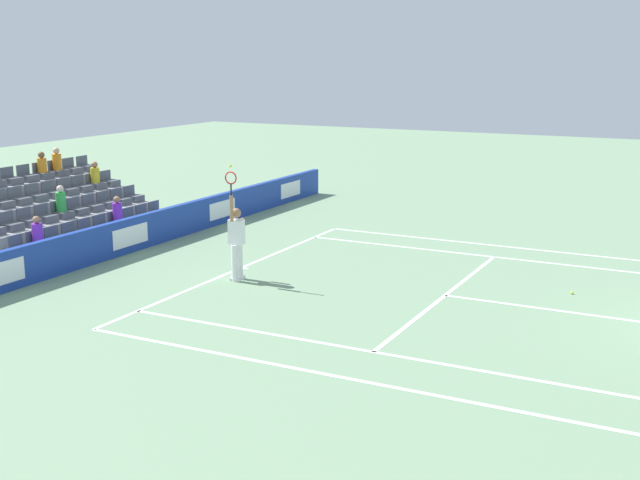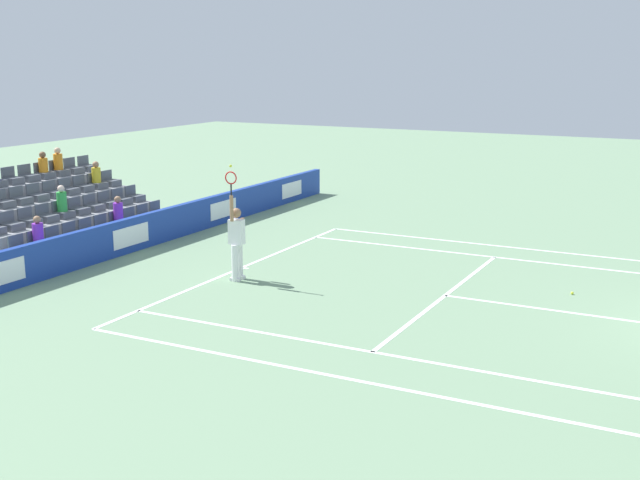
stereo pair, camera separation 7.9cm
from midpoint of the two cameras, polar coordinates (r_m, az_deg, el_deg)
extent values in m
cube|color=white|center=(21.26, -5.36, -1.92)|extent=(10.97, 0.10, 0.01)
cube|color=white|center=(18.97, 8.80, -3.83)|extent=(8.23, 0.10, 0.01)
cube|color=white|center=(18.27, 18.38, -4.99)|extent=(0.10, 6.40, 0.01)
cube|color=white|center=(15.15, 5.41, -8.02)|extent=(0.10, 11.89, 0.01)
cube|color=white|center=(22.67, 13.23, -1.29)|extent=(0.10, 11.89, 0.01)
cube|color=white|center=(13.97, 3.27, -9.81)|extent=(0.10, 11.89, 0.01)
cube|color=white|center=(23.97, 14.04, -0.58)|extent=(0.10, 11.89, 0.01)
cube|color=white|center=(21.21, -5.13, -1.96)|extent=(0.10, 0.20, 0.01)
cube|color=#193899|center=(23.32, -13.08, 0.31)|extent=(22.75, 0.20, 0.96)
cube|color=white|center=(30.63, -1.89, 3.53)|extent=(1.46, 0.01, 0.54)
cube|color=white|center=(26.80, -6.63, 2.14)|extent=(1.46, 0.01, 0.54)
cube|color=white|center=(23.25, -12.87, 0.28)|extent=(1.46, 0.01, 0.54)
cube|color=white|center=(20.09, -21.21, -2.20)|extent=(1.46, 0.01, 0.54)
cylinder|color=white|center=(20.14, -5.49, -1.45)|extent=(0.16, 0.16, 0.90)
cylinder|color=white|center=(19.93, -5.81, -1.60)|extent=(0.16, 0.16, 0.90)
cube|color=white|center=(20.24, -5.47, -2.57)|extent=(0.14, 0.27, 0.08)
cube|color=white|center=(20.04, -5.79, -2.74)|extent=(0.14, 0.27, 0.08)
cube|color=white|center=(19.86, -5.70, 0.57)|extent=(0.25, 0.38, 0.60)
sphere|color=#9E7251|center=(19.77, -5.73, 1.88)|extent=(0.24, 0.24, 0.24)
cylinder|color=#9E7251|center=(19.56, -6.04, 2.20)|extent=(0.09, 0.09, 0.62)
cylinder|color=#9E7251|center=(20.03, -5.28, 0.74)|extent=(0.09, 0.09, 0.56)
cylinder|color=black|center=(19.48, -6.07, 3.50)|extent=(0.04, 0.04, 0.28)
torus|color=red|center=(19.44, -6.09, 4.31)|extent=(0.06, 0.31, 0.31)
sphere|color=#D1E533|center=(19.40, -6.11, 5.13)|extent=(0.07, 0.07, 0.07)
cube|color=gray|center=(24.07, -15.00, -0.08)|extent=(6.20, 0.95, 0.42)
cube|color=#545960|center=(26.09, -10.95, 1.79)|extent=(0.48, 0.44, 0.20)
cube|color=#545960|center=(26.17, -11.32, 2.36)|extent=(0.48, 0.04, 0.30)
cube|color=#545960|center=(25.62, -11.80, 1.55)|extent=(0.48, 0.44, 0.20)
cube|color=#545960|center=(25.70, -12.17, 2.13)|extent=(0.48, 0.04, 0.30)
cube|color=#545960|center=(25.15, -12.69, 1.30)|extent=(0.48, 0.44, 0.20)
cube|color=#545960|center=(25.23, -13.06, 1.90)|extent=(0.48, 0.04, 0.30)
cube|color=#545960|center=(24.69, -13.60, 1.05)|extent=(0.48, 0.44, 0.20)
cube|color=#545960|center=(24.77, -13.99, 1.65)|extent=(0.48, 0.04, 0.30)
cube|color=#545960|center=(24.23, -14.56, 0.78)|extent=(0.48, 0.44, 0.20)
cube|color=#545960|center=(24.32, -14.94, 1.40)|extent=(0.48, 0.04, 0.30)
cube|color=#545960|center=(23.79, -15.55, 0.50)|extent=(0.48, 0.44, 0.20)
cube|color=#545960|center=(23.87, -15.93, 1.14)|extent=(0.48, 0.04, 0.30)
cube|color=#545960|center=(23.35, -16.57, 0.22)|extent=(0.48, 0.44, 0.20)
cube|color=#545960|center=(23.43, -16.96, 0.86)|extent=(0.48, 0.04, 0.30)
cube|color=#545960|center=(22.92, -17.64, -0.08)|extent=(0.48, 0.44, 0.20)
cube|color=#545960|center=(23.01, -18.03, 0.58)|extent=(0.48, 0.04, 0.30)
cube|color=#545960|center=(22.50, -18.74, -0.39)|extent=(0.48, 0.44, 0.20)
cube|color=#545960|center=(22.59, -19.14, 0.28)|extent=(0.48, 0.04, 0.30)
cube|color=#545960|center=(22.08, -19.89, -0.71)|extent=(0.48, 0.44, 0.20)
cube|color=#545960|center=(22.17, -20.29, -0.03)|extent=(0.48, 0.04, 0.30)
cube|color=gray|center=(24.67, -16.67, 0.62)|extent=(6.20, 0.95, 0.84)
cube|color=#545960|center=(26.61, -12.60, 2.84)|extent=(0.48, 0.44, 0.20)
cube|color=#545960|center=(26.70, -12.96, 3.40)|extent=(0.48, 0.04, 0.30)
cube|color=#545960|center=(26.14, -13.47, 2.63)|extent=(0.48, 0.44, 0.20)
cube|color=#545960|center=(26.23, -13.83, 3.19)|extent=(0.48, 0.04, 0.30)
cube|color=#545960|center=(25.69, -14.36, 2.40)|extent=(0.48, 0.44, 0.20)
cube|color=#545960|center=(25.78, -14.73, 2.98)|extent=(0.48, 0.04, 0.30)
cube|color=#545960|center=(25.23, -15.29, 2.17)|extent=(0.48, 0.44, 0.20)
cube|color=#545960|center=(25.33, -15.66, 2.76)|extent=(0.48, 0.04, 0.30)
cube|color=#545960|center=(24.79, -16.25, 1.93)|extent=(0.48, 0.44, 0.20)
cube|color=#545960|center=(24.88, -16.62, 2.53)|extent=(0.48, 0.04, 0.30)
cube|color=#545960|center=(24.35, -17.25, 1.68)|extent=(0.48, 0.44, 0.20)
cube|color=#545960|center=(24.45, -17.62, 2.29)|extent=(0.48, 0.04, 0.30)
cube|color=#545960|center=(23.92, -18.28, 1.42)|extent=(0.48, 0.44, 0.20)
cube|color=#545960|center=(24.02, -18.66, 2.05)|extent=(0.48, 0.04, 0.30)
cube|color=#545960|center=(23.50, -19.35, 1.15)|extent=(0.48, 0.44, 0.20)
cube|color=#545960|center=(23.60, -19.73, 1.79)|extent=(0.48, 0.04, 0.30)
cube|color=#545960|center=(23.09, -20.46, 0.87)|extent=(0.48, 0.44, 0.20)
cube|color=#545960|center=(23.19, -20.84, 1.52)|extent=(0.48, 0.04, 0.30)
cube|color=gray|center=(25.29, -18.26, 1.29)|extent=(6.20, 0.95, 1.26)
cube|color=#545960|center=(27.16, -14.19, 3.85)|extent=(0.48, 0.44, 0.20)
cube|color=#545960|center=(27.25, -14.53, 4.39)|extent=(0.48, 0.04, 0.30)
cube|color=#545960|center=(26.70, -15.06, 3.66)|extent=(0.48, 0.44, 0.20)
cube|color=#545960|center=(26.80, -15.41, 4.21)|extent=(0.48, 0.04, 0.30)
cube|color=#545960|center=(26.25, -15.97, 3.46)|extent=(0.48, 0.44, 0.20)
cube|color=#545960|center=(26.35, -16.32, 4.02)|extent=(0.48, 0.04, 0.30)
cube|color=#545960|center=(25.81, -16.91, 3.25)|extent=(0.48, 0.44, 0.20)
cube|color=#545960|center=(25.91, -17.26, 3.82)|extent=(0.48, 0.04, 0.30)
cube|color=#545960|center=(25.38, -17.88, 3.03)|extent=(0.48, 0.44, 0.20)
cube|color=#545960|center=(25.48, -18.23, 3.61)|extent=(0.48, 0.04, 0.30)
cube|color=#545960|center=(24.95, -18.88, 2.80)|extent=(0.48, 0.44, 0.20)
cube|color=#545960|center=(25.06, -19.24, 3.40)|extent=(0.48, 0.04, 0.30)
cube|color=#545960|center=(24.53, -19.91, 2.57)|extent=(0.48, 0.44, 0.20)
cube|color=#545960|center=(24.64, -20.27, 3.17)|extent=(0.48, 0.04, 0.30)
cube|color=#545960|center=(24.12, -20.98, 2.32)|extent=(0.48, 0.44, 0.20)
cube|color=gray|center=(25.93, -19.77, 1.92)|extent=(6.20, 0.95, 1.68)
cube|color=#545960|center=(27.73, -15.72, 4.82)|extent=(0.48, 0.44, 0.20)
cube|color=#545960|center=(27.84, -16.05, 5.35)|extent=(0.48, 0.04, 0.30)
cube|color=#545960|center=(27.29, -16.60, 4.64)|extent=(0.48, 0.44, 0.20)
cube|color=#545960|center=(27.39, -16.94, 5.18)|extent=(0.48, 0.04, 0.30)
cube|color=#545960|center=(26.85, -17.51, 4.46)|extent=(0.48, 0.44, 0.20)
cube|color=#545960|center=(26.96, -17.85, 5.00)|extent=(0.48, 0.04, 0.30)
cube|color=#545960|center=(26.42, -18.45, 4.27)|extent=(0.48, 0.44, 0.20)
cube|color=#545960|center=(26.53, -18.80, 4.82)|extent=(0.48, 0.04, 0.30)
cube|color=#545960|center=(25.99, -19.43, 4.07)|extent=(0.48, 0.44, 0.20)
cube|color=#545960|center=(26.10, -19.77, 4.64)|extent=(0.48, 0.04, 0.30)
cube|color=#545960|center=(25.58, -20.43, 3.87)|extent=(0.48, 0.44, 0.20)
cube|color=#545960|center=(25.69, -20.77, 4.44)|extent=(0.48, 0.04, 0.30)
cylinder|color=orange|center=(26.84, -17.64, 5.20)|extent=(0.28, 0.28, 0.49)
sphere|color=#D3A884|center=(26.80, -17.69, 5.93)|extent=(0.20, 0.20, 0.20)
cylinder|color=orange|center=(26.41, -18.58, 4.95)|extent=(0.28, 0.28, 0.43)
sphere|color=brown|center=(26.37, -18.63, 5.63)|extent=(0.20, 0.20, 0.20)
cylinder|color=purple|center=(24.65, -13.74, 1.90)|extent=(0.28, 0.28, 0.54)
sphere|color=#9E7251|center=(24.59, -13.78, 2.75)|extent=(0.20, 0.20, 0.20)
cylinder|color=yellow|center=(26.69, -15.19, 4.37)|extent=(0.28, 0.28, 0.47)
sphere|color=#9E7251|center=(26.64, -15.23, 5.08)|extent=(0.20, 0.20, 0.20)
cylinder|color=green|center=(24.32, -17.39, 2.55)|extent=(0.28, 0.28, 0.55)
sphere|color=beige|center=(24.26, -17.45, 3.42)|extent=(0.20, 0.20, 0.20)
cylinder|color=purple|center=(22.46, -18.89, 0.49)|extent=(0.28, 0.28, 0.49)
sphere|color=#9E7251|center=(22.39, -18.95, 1.35)|extent=(0.20, 0.20, 0.20)
sphere|color=#D1E533|center=(19.70, 17.22, -3.54)|extent=(0.07, 0.07, 0.07)
camera|label=1|loc=(0.04, -89.88, 0.03)|focal=46.11mm
camera|label=2|loc=(0.04, 90.12, -0.03)|focal=46.11mm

